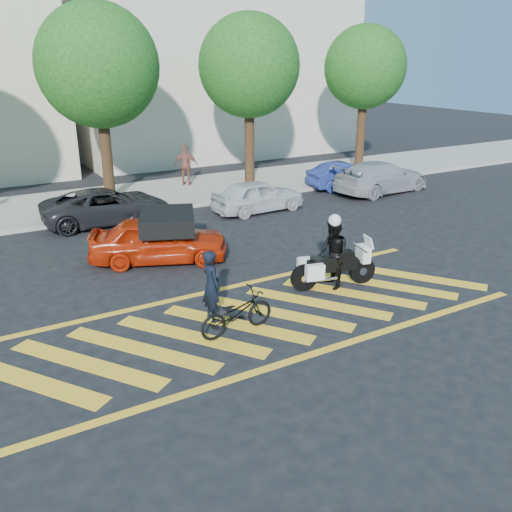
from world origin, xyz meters
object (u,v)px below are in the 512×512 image
officer_moto (333,254)px  parked_right (346,175)px  red_convertible (159,240)px  parked_mid_left (107,206)px  officer_bike (211,286)px  police_motorcycle (333,267)px  parked_far_right (381,177)px  bicycle (237,313)px  parked_mid_right (258,196)px

officer_moto → parked_right: officer_moto is taller
red_convertible → parked_mid_left: red_convertible is taller
officer_bike → parked_right: 13.92m
police_motorcycle → parked_far_right: size_ratio=0.49×
parked_mid_left → parked_right: parked_mid_left is taller
officer_bike → parked_far_right: 13.76m
bicycle → red_convertible: bearing=-6.1°
bicycle → red_convertible: 4.93m
bicycle → parked_mid_right: parked_mid_right is taller
parked_mid_right → parked_mid_left: bearing=73.3°
officer_bike → red_convertible: bearing=-4.3°
bicycle → police_motorcycle: police_motorcycle is taller
officer_moto → parked_far_right: size_ratio=0.38×
police_motorcycle → red_convertible: size_ratio=0.59×
red_convertible → parked_far_right: (11.37, 3.21, 0.01)m
police_motorcycle → parked_right: 11.32m
bicycle → parked_right: parked_right is taller
red_convertible → bicycle: bearing=-158.8°
officer_moto → parked_far_right: officer_moto is taller
officer_bike → parked_far_right: bearing=-58.2°
red_convertible → parked_right: 11.53m
bicycle → police_motorcycle: bearing=-78.9°
police_motorcycle → parked_right: bearing=61.8°
bicycle → parked_mid_right: (5.28, 8.13, 0.15)m
bicycle → officer_bike: bearing=7.7°
bicycle → parked_far_right: size_ratio=0.38×
bicycle → parked_mid_right: bearing=-37.9°
police_motorcycle → officer_moto: size_ratio=1.28×
bicycle → parked_right: size_ratio=0.50×
officer_bike → bicycle: 0.93m
red_convertible → parked_mid_left: bearing=25.3°
officer_bike → parked_mid_right: officer_bike is taller
parked_mid_left → parked_mid_right: (5.40, -1.40, -0.00)m
bicycle → parked_mid_left: size_ratio=0.40×
parked_mid_right → police_motorcycle: bearing=162.4°
parked_right → parked_far_right: (0.80, -1.40, 0.09)m
officer_bike → bicycle: (0.19, -0.83, -0.36)m
bicycle → parked_far_right: bearing=-59.6°
officer_moto → parked_mid_left: (-3.40, 8.59, -0.28)m
officer_bike → parked_mid_left: size_ratio=0.37×
red_convertible → parked_mid_right: 6.08m
police_motorcycle → red_convertible: red_convertible is taller
parked_mid_right → parked_right: parked_mid_right is taller
officer_bike → parked_mid_left: (0.06, 8.70, -0.21)m
red_convertible → parked_mid_left: (-0.23, 4.61, -0.04)m
bicycle → parked_far_right: 14.06m
red_convertible → parked_far_right: bearing=-51.8°
red_convertible → parked_mid_right: size_ratio=1.08×
police_motorcycle → red_convertible: 5.10m
officer_moto → red_convertible: size_ratio=0.46×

